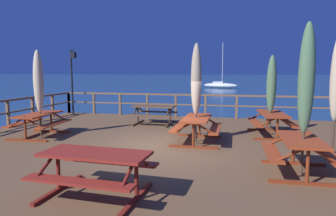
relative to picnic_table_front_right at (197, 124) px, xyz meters
name	(u,v)px	position (x,y,z in m)	size (l,w,h in m)	color
ground_plane	(161,167)	(-0.94, -0.69, -1.21)	(600.00, 600.00, 0.00)	navy
wooden_deck	(161,157)	(-0.94, -0.69, -0.88)	(13.09, 11.73, 0.65)	brown
railing_waterside_far	(190,102)	(-0.94, 5.02, 0.17)	(12.89, 0.10, 1.09)	brown
picnic_table_front_right	(197,124)	(0.00, 0.00, 0.00)	(1.40, 1.88, 0.78)	#993819
picnic_table_mid_left	(272,119)	(2.36, 1.54, 0.00)	(1.56, 2.08, 0.78)	#993819
picnic_table_back_left	(154,111)	(-2.11, 2.72, -0.01)	(1.74, 1.42, 0.78)	brown
picnic_table_front_left	(96,164)	(-1.20, -4.32, 0.00)	(1.93, 1.50, 0.78)	maroon
picnic_table_mid_right	(39,120)	(-5.20, -0.35, 0.00)	(1.49, 1.88, 0.78)	#993819
picnic_table_mid_centre	(300,148)	(2.47, -2.37, -0.01)	(1.42, 1.68, 0.78)	#993819
patio_umbrella_tall_mid_left	(196,80)	(-0.03, 0.01, 1.34)	(0.32, 0.32, 2.98)	#4C3828
patio_umbrella_tall_back_left	(271,85)	(2.29, 1.55, 1.15)	(0.32, 0.32, 2.69)	#4C3828
patio_umbrella_tall_front	(39,82)	(-5.14, -0.34, 1.25)	(0.32, 0.32, 2.84)	#4C3828
patio_umbrella_short_back	(306,79)	(2.50, -2.45, 1.43)	(0.32, 0.32, 3.12)	#4C3828
lamp_post_hooked	(72,72)	(-6.65, 4.33, 1.55)	(0.52, 0.55, 3.20)	black
sailboat_distant	(220,85)	(-1.41, 43.20, -0.69)	(6.23, 3.27, 7.72)	silver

